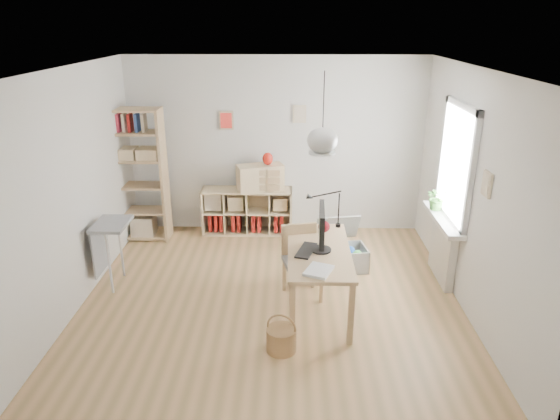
{
  "coord_description": "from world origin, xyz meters",
  "views": [
    {
      "loc": [
        0.22,
        -5.24,
        3.17
      ],
      "look_at": [
        0.1,
        0.3,
        1.05
      ],
      "focal_mm": 32.0,
      "sensor_mm": 36.0,
      "label": 1
    }
  ],
  "objects_px": {
    "tall_bookshelf": "(138,170)",
    "storage_chest": "(343,252)",
    "desk": "(319,257)",
    "drawer_chest": "(260,177)",
    "chair": "(301,257)",
    "monitor": "(322,227)",
    "cube_shelf": "(246,214)"
  },
  "relations": [
    {
      "from": "desk",
      "to": "monitor",
      "type": "bearing_deg",
      "value": -56.72
    },
    {
      "from": "tall_bookshelf",
      "to": "monitor",
      "type": "distance_m",
      "value": 3.27
    },
    {
      "from": "desk",
      "to": "storage_chest",
      "type": "xyz_separation_m",
      "value": [
        0.39,
        1.04,
        -0.45
      ]
    },
    {
      "from": "drawer_chest",
      "to": "cube_shelf",
      "type": "bearing_deg",
      "value": 151.69
    },
    {
      "from": "tall_bookshelf",
      "to": "storage_chest",
      "type": "relative_size",
      "value": 2.58
    },
    {
      "from": "tall_bookshelf",
      "to": "monitor",
      "type": "height_order",
      "value": "tall_bookshelf"
    },
    {
      "from": "chair",
      "to": "storage_chest",
      "type": "xyz_separation_m",
      "value": [
        0.58,
        0.74,
        -0.29
      ]
    },
    {
      "from": "storage_chest",
      "to": "tall_bookshelf",
      "type": "bearing_deg",
      "value": 154.0
    },
    {
      "from": "desk",
      "to": "cube_shelf",
      "type": "relative_size",
      "value": 1.07
    },
    {
      "from": "cube_shelf",
      "to": "chair",
      "type": "distance_m",
      "value": 2.11
    },
    {
      "from": "chair",
      "to": "desk",
      "type": "bearing_deg",
      "value": -70.67
    },
    {
      "from": "desk",
      "to": "drawer_chest",
      "type": "relative_size",
      "value": 2.18
    },
    {
      "from": "tall_bookshelf",
      "to": "storage_chest",
      "type": "height_order",
      "value": "tall_bookshelf"
    },
    {
      "from": "tall_bookshelf",
      "to": "storage_chest",
      "type": "bearing_deg",
      "value": -16.96
    },
    {
      "from": "monitor",
      "to": "storage_chest",
      "type": "bearing_deg",
      "value": 73.41
    },
    {
      "from": "chair",
      "to": "storage_chest",
      "type": "height_order",
      "value": "chair"
    },
    {
      "from": "cube_shelf",
      "to": "storage_chest",
      "type": "xyz_separation_m",
      "value": [
        1.41,
        -1.19,
        -0.09
      ]
    },
    {
      "from": "drawer_chest",
      "to": "desk",
      "type": "bearing_deg",
      "value": -88.44
    },
    {
      "from": "desk",
      "to": "storage_chest",
      "type": "relative_size",
      "value": 1.93
    },
    {
      "from": "storage_chest",
      "to": "desk",
      "type": "bearing_deg",
      "value": -119.58
    },
    {
      "from": "cube_shelf",
      "to": "monitor",
      "type": "bearing_deg",
      "value": -65.27
    },
    {
      "from": "chair",
      "to": "monitor",
      "type": "xyz_separation_m",
      "value": [
        0.21,
        -0.33,
        0.53
      ]
    },
    {
      "from": "desk",
      "to": "chair",
      "type": "height_order",
      "value": "chair"
    },
    {
      "from": "desk",
      "to": "chair",
      "type": "distance_m",
      "value": 0.39
    },
    {
      "from": "chair",
      "to": "drawer_chest",
      "type": "bearing_deg",
      "value": 94.6
    },
    {
      "from": "desk",
      "to": "tall_bookshelf",
      "type": "relative_size",
      "value": 0.75
    },
    {
      "from": "tall_bookshelf",
      "to": "chair",
      "type": "relative_size",
      "value": 2.27
    },
    {
      "from": "cube_shelf",
      "to": "monitor",
      "type": "relative_size",
      "value": 2.4
    },
    {
      "from": "desk",
      "to": "drawer_chest",
      "type": "xyz_separation_m",
      "value": [
        -0.79,
        2.19,
        0.26
      ]
    },
    {
      "from": "cube_shelf",
      "to": "drawer_chest",
      "type": "bearing_deg",
      "value": -10.04
    },
    {
      "from": "desk",
      "to": "storage_chest",
      "type": "distance_m",
      "value": 1.2
    },
    {
      "from": "drawer_chest",
      "to": "tall_bookshelf",
      "type": "bearing_deg",
      "value": 169.33
    }
  ]
}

